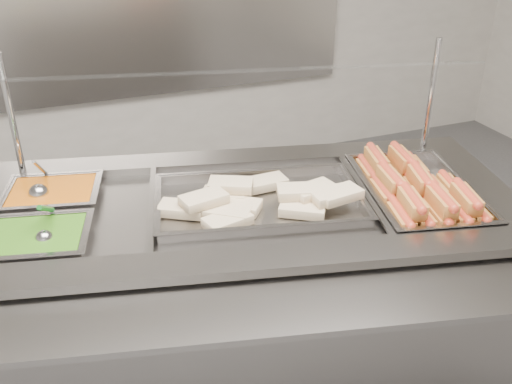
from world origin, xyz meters
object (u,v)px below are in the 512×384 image
object	(u,v)px
sneeze_guard	(233,75)
pan_wraps	(259,204)
serving_spoon	(45,233)
pan_hotdogs	(416,197)
ladle	(39,192)
steam_counter	(243,304)

from	to	relation	value
sneeze_guard	pan_wraps	world-z (taller)	sneeze_guard
pan_wraps	sneeze_guard	bearing A→B (deg)	91.86
sneeze_guard	serving_spoon	size ratio (longest dim) A/B	9.41
pan_hotdogs	sneeze_guard	bearing A→B (deg)	147.24
ladle	pan_wraps	bearing A→B (deg)	-23.43
steam_counter	ladle	xyz separation A→B (m)	(-0.63, 0.28, 0.45)
steam_counter	pan_hotdogs	xyz separation A→B (m)	(0.60, -0.14, 0.41)
steam_counter	pan_wraps	size ratio (longest dim) A/B	2.68
pan_wraps	pan_hotdogs	bearing A→B (deg)	-13.48
ladle	serving_spoon	bearing A→B (deg)	-89.47
serving_spoon	pan_wraps	bearing A→B (deg)	-0.96
pan_hotdogs	pan_wraps	xyz separation A→B (m)	(-0.55, 0.13, 0.01)
sneeze_guard	ladle	size ratio (longest dim) A/B	9.02
ladle	serving_spoon	size ratio (longest dim) A/B	1.04
pan_hotdogs	ladle	xyz separation A→B (m)	(-1.23, 0.43, 0.05)
pan_wraps	serving_spoon	size ratio (longest dim) A/B	4.24
pan_hotdogs	serving_spoon	bearing A→B (deg)	173.41
sneeze_guard	ladle	bearing A→B (deg)	173.84
sneeze_guard	serving_spoon	distance (m)	0.79
steam_counter	pan_hotdogs	bearing A→B (deg)	-13.48
pan_wraps	steam_counter	bearing A→B (deg)	166.52
sneeze_guard	pan_wraps	bearing A→B (deg)	-88.14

